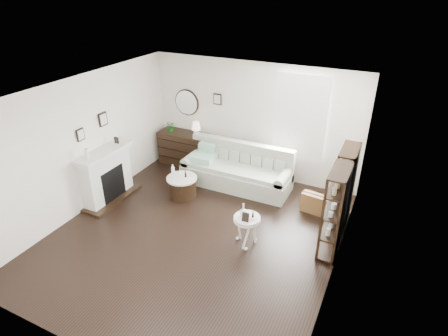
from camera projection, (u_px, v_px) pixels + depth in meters
The scene contains 18 objects.
room at pixel (284, 116), 8.17m from camera, with size 5.50×5.50×5.50m.
fireplace at pixel (107, 177), 7.91m from camera, with size 0.50×1.40×1.84m.
shelf_unit_far at pixel (344, 187), 7.00m from camera, with size 0.30×0.80×1.60m.
shelf_unit_near at pixel (334, 212), 6.28m from camera, with size 0.30×0.80×1.60m.
sofa at pixel (237, 172), 8.57m from camera, with size 2.49×0.86×0.97m.
quilt at pixel (203, 158), 8.67m from camera, with size 0.55×0.45×0.14m, color #217B55.
suitcase at pixel (317, 204), 7.58m from camera, with size 0.62×0.21×0.41m, color olive.
dresser at pixel (184, 148), 9.47m from camera, with size 1.27×0.54×0.84m.
table_lamp at pixel (196, 129), 9.06m from camera, with size 0.22×0.22×0.35m, color beige, non-canonical shape.
potted_plant at pixel (171, 127), 9.30m from camera, with size 0.24×0.21×0.27m, color #1E601B.
drum_table at pixel (182, 187), 8.15m from camera, with size 0.66×0.66×0.46m.
pedestal_table at pixel (247, 219), 6.55m from camera, with size 0.48×0.48×0.58m.
eiffel_drum at pixel (186, 173), 8.01m from camera, with size 0.12×0.12×0.20m, color black, non-canonical shape.
bottle_drum at pixel (173, 171), 7.98m from camera, with size 0.07×0.07×0.31m, color silver.
card_frame_drum at pixel (176, 176), 7.89m from camera, with size 0.16×0.01×0.22m, color white.
eiffel_ped at pixel (253, 213), 6.48m from camera, with size 0.10×0.10×0.17m, color black, non-canonical shape.
flask_ped at pixel (243, 209), 6.52m from camera, with size 0.13×0.13×0.24m, color silver, non-canonical shape.
card_frame_ped at pixel (246, 217), 6.38m from camera, with size 0.12×0.01×0.17m, color black.
Camera 1 is at (2.94, -4.87, 4.35)m, focal length 30.00 mm.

